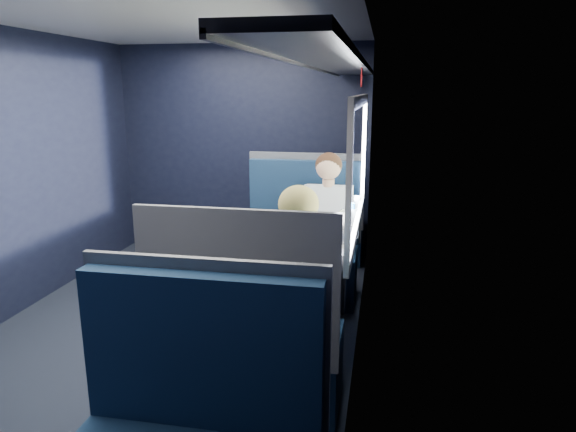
% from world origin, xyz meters
% --- Properties ---
extents(ground, '(2.80, 4.20, 0.01)m').
position_xyz_m(ground, '(0.00, 0.00, -0.01)').
color(ground, black).
extents(room_shell, '(3.00, 4.40, 2.40)m').
position_xyz_m(room_shell, '(0.02, 0.00, 1.48)').
color(room_shell, black).
rests_on(room_shell, ground).
extents(table, '(0.62, 1.00, 0.74)m').
position_xyz_m(table, '(1.03, 0.00, 0.66)').
color(table, '#54565E').
rests_on(table, ground).
extents(seat_bay_near, '(1.04, 0.62, 1.26)m').
position_xyz_m(seat_bay_near, '(0.84, 0.87, 0.42)').
color(seat_bay_near, '#0D213C').
rests_on(seat_bay_near, ground).
extents(seat_bay_far, '(1.04, 0.62, 1.26)m').
position_xyz_m(seat_bay_far, '(0.85, -0.87, 0.41)').
color(seat_bay_far, '#0D213C').
rests_on(seat_bay_far, ground).
extents(seat_row_front, '(1.04, 0.51, 1.16)m').
position_xyz_m(seat_row_front, '(0.85, 1.80, 0.41)').
color(seat_row_front, '#0D213C').
rests_on(seat_row_front, ground).
extents(man, '(0.53, 0.56, 1.32)m').
position_xyz_m(man, '(1.10, 0.70, 0.72)').
color(man, black).
rests_on(man, ground).
extents(woman, '(0.53, 0.56, 1.32)m').
position_xyz_m(woman, '(1.10, -0.71, 0.73)').
color(woman, black).
rests_on(woman, ground).
extents(papers, '(0.74, 0.94, 0.01)m').
position_xyz_m(papers, '(0.95, 0.05, 0.74)').
color(papers, white).
rests_on(papers, table).
extents(laptop, '(0.31, 0.37, 0.24)m').
position_xyz_m(laptop, '(1.20, 0.01, 0.81)').
color(laptop, silver).
rests_on(laptop, table).
extents(bottle_small, '(0.07, 0.07, 0.24)m').
position_xyz_m(bottle_small, '(1.33, 0.36, 0.85)').
color(bottle_small, silver).
rests_on(bottle_small, table).
extents(cup, '(0.06, 0.06, 0.08)m').
position_xyz_m(cup, '(1.31, 0.33, 0.78)').
color(cup, white).
rests_on(cup, table).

